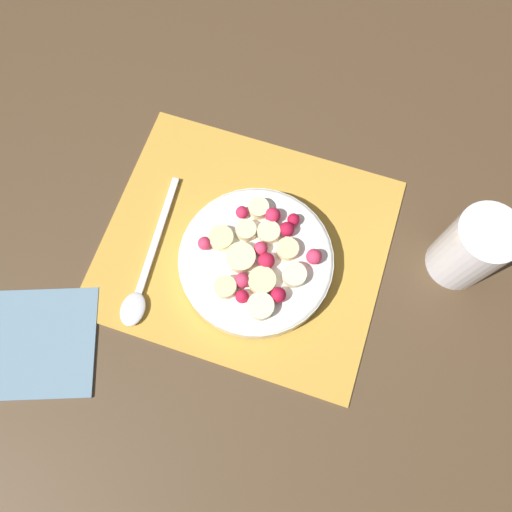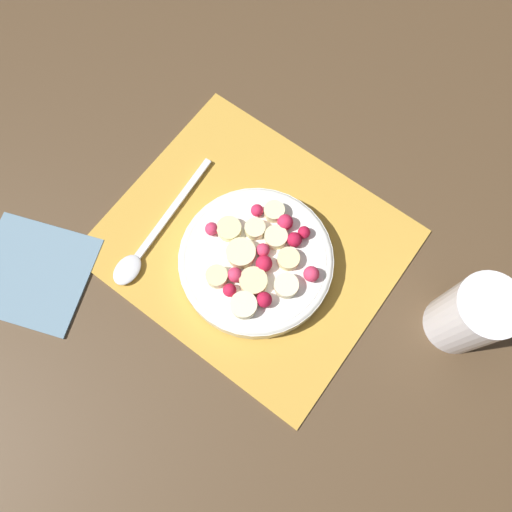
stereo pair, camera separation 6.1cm
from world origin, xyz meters
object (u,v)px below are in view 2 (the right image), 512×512
(spoon, at_px, (144,247))
(napkin, at_px, (32,273))
(fruit_bowl, at_px, (256,260))
(drinking_glass, at_px, (471,315))

(spoon, relative_size, napkin, 1.16)
(fruit_bowl, height_order, drinking_glass, drinking_glass)
(spoon, bearing_deg, napkin, -44.80)
(napkin, bearing_deg, spoon, -130.30)
(drinking_glass, bearing_deg, spoon, 22.22)
(spoon, relative_size, drinking_glass, 1.87)
(fruit_bowl, height_order, napkin, fruit_bowl)
(fruit_bowl, xyz_separation_m, napkin, (0.23, 0.18, -0.02))
(fruit_bowl, height_order, spoon, fruit_bowl)
(fruit_bowl, relative_size, spoon, 0.93)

